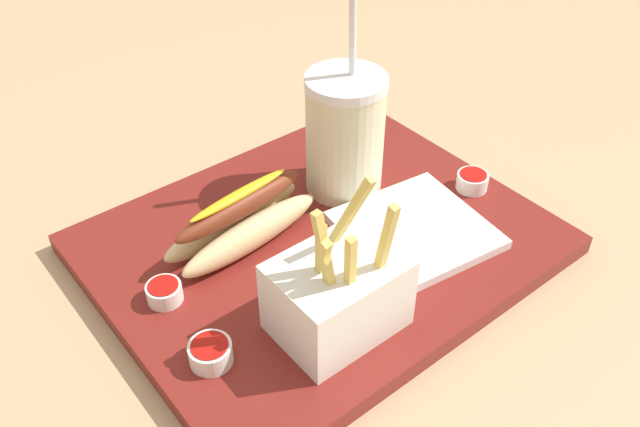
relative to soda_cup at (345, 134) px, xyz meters
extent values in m
cube|color=tan|center=(-0.07, -0.05, -0.10)|extent=(2.40, 2.40, 0.02)
cube|color=maroon|center=(-0.07, -0.05, -0.08)|extent=(0.43, 0.35, 0.02)
cylinder|color=beige|center=(0.00, 0.00, -0.01)|extent=(0.08, 0.08, 0.12)
cylinder|color=white|center=(0.00, 0.00, 0.06)|extent=(0.08, 0.08, 0.01)
cylinder|color=white|center=(0.01, 0.00, 0.11)|extent=(0.01, 0.01, 0.11)
cube|color=white|center=(-0.13, -0.15, -0.03)|extent=(0.11, 0.08, 0.07)
cube|color=#E5C660|center=(-0.15, -0.15, 0.02)|extent=(0.02, 0.03, 0.07)
cube|color=#E5C660|center=(-0.11, -0.18, 0.03)|extent=(0.01, 0.02, 0.08)
cube|color=#E5C660|center=(-0.16, -0.16, 0.03)|extent=(0.02, 0.02, 0.09)
cube|color=#E5C660|center=(-0.15, -0.15, 0.02)|extent=(0.01, 0.01, 0.07)
cube|color=#E5C660|center=(-0.14, -0.17, 0.02)|extent=(0.01, 0.02, 0.08)
cube|color=#E5C660|center=(-0.11, -0.14, 0.04)|extent=(0.02, 0.04, 0.09)
ellipsoid|color=#E5C689|center=(-0.13, -0.02, -0.05)|extent=(0.17, 0.05, 0.03)
ellipsoid|color=#E5C689|center=(-0.14, 0.01, -0.05)|extent=(0.17, 0.05, 0.03)
ellipsoid|color=maroon|center=(-0.14, -0.01, -0.02)|extent=(0.15, 0.04, 0.02)
ellipsoid|color=gold|center=(-0.14, -0.01, -0.01)|extent=(0.12, 0.02, 0.01)
cylinder|color=white|center=(-0.24, -0.03, -0.06)|extent=(0.03, 0.03, 0.02)
cylinder|color=#B2140F|center=(-0.24, -0.03, -0.05)|extent=(0.03, 0.03, 0.01)
cylinder|color=white|center=(-0.24, -0.12, -0.06)|extent=(0.04, 0.04, 0.02)
cylinder|color=#B2140F|center=(-0.24, -0.12, -0.05)|extent=(0.03, 0.03, 0.01)
cylinder|color=white|center=(0.11, -0.09, -0.06)|extent=(0.03, 0.03, 0.02)
cylinder|color=#B2140F|center=(0.11, -0.09, -0.05)|extent=(0.03, 0.03, 0.01)
cube|color=white|center=(0.00, -0.11, -0.06)|extent=(0.15, 0.15, 0.01)
camera|label=1|loc=(-0.39, -0.45, 0.38)|focal=38.04mm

